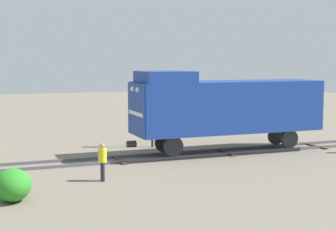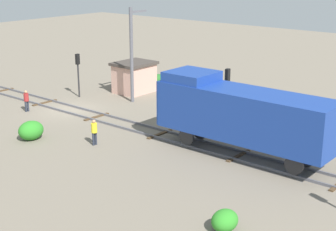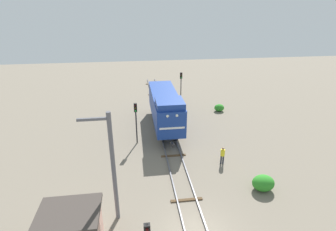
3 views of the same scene
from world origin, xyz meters
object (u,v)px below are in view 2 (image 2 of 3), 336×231
worker_near_track (26,99)px  relay_hut (134,77)px  traffic_signal_mid (227,89)px  catenary_mast (132,53)px  worker_by_signal (94,130)px  locomotive (241,113)px  traffic_signal_near (78,67)px

worker_near_track → relay_hut: (-9.90, 2.23, 0.40)m
traffic_signal_mid → catenary_mast: catenary_mast is taller
worker_near_track → relay_hut: relay_hut is taller
worker_by_signal → traffic_signal_mid: bearing=-40.6°
worker_near_track → locomotive: bearing=-88.7°
worker_near_track → catenary_mast: (-7.46, 4.35, 3.16)m
traffic_signal_near → worker_by_signal: bearing=53.7°
traffic_signal_mid → locomotive: bearing=43.7°
traffic_signal_near → locomotive: bearing=80.1°
catenary_mast → relay_hut: catenary_mast is taller
traffic_signal_mid → catenary_mast: size_ratio=0.57×
locomotive → relay_hut: 17.52m
worker_near_track → worker_by_signal: bearing=-106.7°
locomotive → worker_by_signal: (4.20, -8.24, -1.78)m
relay_hut → traffic_signal_mid: bearing=71.9°
locomotive → traffic_signal_near: bearing=-99.9°
catenary_mast → relay_hut: 4.25m
worker_near_track → worker_by_signal: size_ratio=1.00×
traffic_signal_near → relay_hut: size_ratio=1.08×
traffic_signal_mid → worker_near_track: traffic_signal_mid is taller
relay_hut → catenary_mast: bearing=41.1°
worker_by_signal → catenary_mast: size_ratio=0.22×
traffic_signal_mid → worker_by_signal: bearing=-33.3°
traffic_signal_near → relay_hut: 5.14m
relay_hut → traffic_signal_near: bearing=-30.5°
worker_by_signal → relay_hut: relay_hut is taller
locomotive → relay_hut: (-7.50, -15.78, -1.38)m
traffic_signal_mid → worker_by_signal: 9.33m
worker_near_track → catenary_mast: catenary_mast is taller
traffic_signal_near → worker_near_track: traffic_signal_near is taller
traffic_signal_near → worker_near_track: bearing=3.2°
traffic_signal_near → relay_hut: bearing=149.5°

